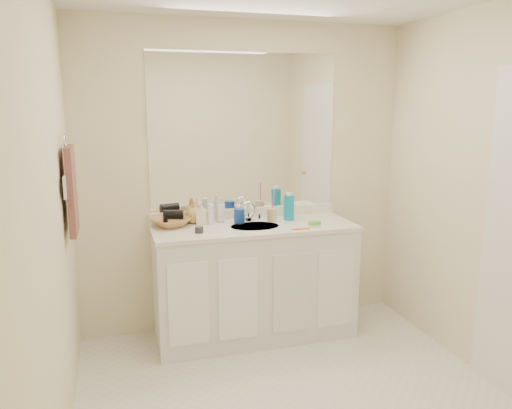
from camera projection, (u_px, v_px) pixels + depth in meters
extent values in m
cube|color=white|center=(302.00, 409.00, 2.95)|extent=(2.60, 2.60, 0.00)
cube|color=#F5E8C0|center=(245.00, 178.00, 3.94)|extent=(2.60, 0.02, 2.40)
cube|color=#F5E8C0|center=(468.00, 300.00, 1.49)|extent=(2.60, 0.02, 2.40)
cube|color=#F5E8C0|center=(50.00, 228.00, 2.36)|extent=(0.02, 2.60, 2.40)
cube|color=#F5E8C0|center=(502.00, 199.00, 3.07)|extent=(0.02, 2.60, 2.40)
cube|color=white|center=(254.00, 283.00, 3.83)|extent=(1.50, 0.55, 0.85)
cube|color=white|center=(254.00, 227.00, 3.75)|extent=(1.52, 0.57, 0.03)
cube|color=white|center=(245.00, 213.00, 3.98)|extent=(1.52, 0.03, 0.08)
cylinder|color=beige|center=(255.00, 228.00, 3.73)|extent=(0.37, 0.37, 0.02)
cylinder|color=silver|center=(248.00, 214.00, 3.88)|extent=(0.02, 0.02, 0.11)
cube|color=white|center=(245.00, 132.00, 3.86)|extent=(1.48, 0.01, 1.20)
cylinder|color=#153C94|center=(239.00, 216.00, 3.81)|extent=(0.10, 0.10, 0.11)
cylinder|color=#C5B68B|center=(272.00, 215.00, 3.87)|extent=(0.09, 0.09, 0.10)
cylinder|color=#E73CA0|center=(273.00, 202.00, 3.85)|extent=(0.02, 0.04, 0.20)
cylinder|color=#0E89AE|center=(289.00, 208.00, 3.91)|extent=(0.10, 0.10, 0.20)
cube|color=silver|center=(315.00, 225.00, 3.72)|extent=(0.11, 0.09, 0.01)
cube|color=#67C931|center=(315.00, 223.00, 3.72)|extent=(0.09, 0.07, 0.03)
cube|color=#EB4D18|center=(301.00, 229.00, 3.63)|extent=(0.13, 0.03, 0.01)
cylinder|color=#2A2A2F|center=(199.00, 230.00, 3.53)|extent=(0.07, 0.07, 0.04)
cylinder|color=white|center=(211.00, 214.00, 3.78)|extent=(0.05, 0.05, 0.15)
imported|color=silver|center=(221.00, 210.00, 3.84)|extent=(0.09, 0.09, 0.19)
imported|color=#FEEECF|center=(201.00, 213.00, 3.78)|extent=(0.09, 0.09, 0.17)
imported|color=tan|center=(194.00, 212.00, 3.81)|extent=(0.17, 0.17, 0.17)
imported|color=#B57C49|center=(171.00, 222.00, 3.70)|extent=(0.35, 0.35, 0.06)
cylinder|color=black|center=(173.00, 215.00, 3.70)|extent=(0.16, 0.10, 0.07)
torus|color=silver|center=(65.00, 142.00, 3.03)|extent=(0.01, 0.11, 0.11)
cube|color=brown|center=(72.00, 190.00, 3.09)|extent=(0.04, 0.32, 0.55)
cube|color=silver|center=(65.00, 188.00, 2.89)|extent=(0.01, 0.08, 0.13)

